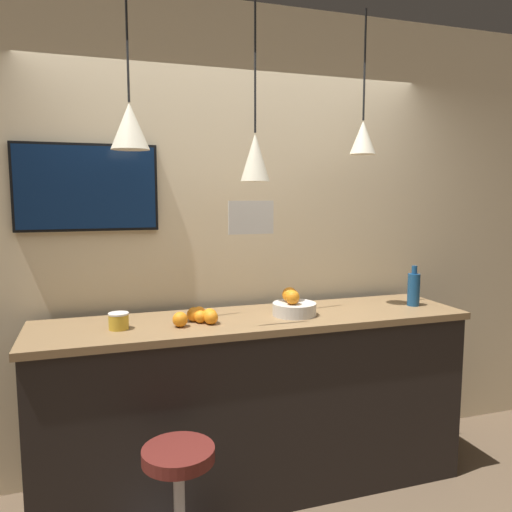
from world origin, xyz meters
name	(u,v)px	position (x,y,z in m)	size (l,w,h in m)	color
back_wall	(236,240)	(0.00, 1.01, 1.45)	(8.00, 0.06, 2.90)	beige
service_counter	(256,404)	(0.00, 0.60, 0.52)	(2.48, 0.60, 1.04)	black
bar_stool	(179,504)	(-0.55, 0.02, 0.37)	(0.45, 0.45, 0.63)	#B7B7BC
fruit_bowl	(293,306)	(0.22, 0.57, 1.10)	(0.25, 0.25, 0.16)	beige
orange_pile	(198,316)	(-0.34, 0.57, 1.08)	(0.25, 0.19, 0.08)	orange
juice_bottle	(414,289)	(1.03, 0.57, 1.15)	(0.08, 0.08, 0.25)	navy
spread_jar	(119,321)	(-0.76, 0.57, 1.09)	(0.10, 0.10, 0.09)	gold
pendant_lamp_left	(130,125)	(-0.67, 0.62, 2.09)	(0.20, 0.20, 0.84)	black
pendant_lamp_middle	(255,156)	(0.00, 0.62, 1.95)	(0.16, 0.16, 0.99)	black
pendant_lamp_right	(363,136)	(0.67, 0.62, 2.08)	(0.15, 0.15, 0.83)	black
mounted_tv	(87,188)	(-0.89, 0.96, 1.78)	(0.79, 0.04, 0.49)	black
hanging_menu_board	(251,217)	(-0.10, 0.38, 1.62)	(0.24, 0.01, 0.17)	white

